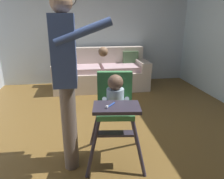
{
  "coord_description": "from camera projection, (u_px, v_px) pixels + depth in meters",
  "views": [
    {
      "loc": [
        -0.42,
        -2.26,
        1.43
      ],
      "look_at": [
        -0.11,
        -0.32,
        0.79
      ],
      "focal_mm": 33.76,
      "sensor_mm": 36.0,
      "label": 1
    }
  ],
  "objects": [
    {
      "name": "high_chair",
      "position": [
        115.0,
        102.0,
        2.09
      ],
      "size": [
        0.68,
        0.78,
        0.95
      ],
      "rotation": [
        0.0,
        0.0,
        -1.7
      ],
      "color": "#342E3C",
      "rests_on": "ground"
    },
    {
      "name": "couch",
      "position": [
        101.0,
        73.0,
        4.64
      ],
      "size": [
        2.01,
        0.86,
        0.86
      ],
      "rotation": [
        0.0,
        0.0,
        -1.57
      ],
      "color": "beige",
      "rests_on": "ground"
    },
    {
      "name": "toy_ball",
      "position": [
        130.0,
        108.0,
        3.35
      ],
      "size": [
        0.22,
        0.22,
        0.22
      ],
      "primitive_type": "sphere",
      "color": "#284CB7",
      "rests_on": "ground"
    },
    {
      "name": "toy_ball_second",
      "position": [
        70.0,
        105.0,
        3.53
      ],
      "size": [
        0.15,
        0.15,
        0.15
      ],
      "primitive_type": "sphere",
      "color": "orange",
      "rests_on": "ground"
    },
    {
      "name": "adult_standing",
      "position": [
        67.0,
        76.0,
        1.94
      ],
      "size": [
        0.51,
        0.5,
        1.67
      ],
      "rotation": [
        0.0,
        0.0,
        -0.01
      ],
      "color": "#6B5C55",
      "rests_on": "ground"
    },
    {
      "name": "ground",
      "position": [
        117.0,
        144.0,
        2.65
      ],
      "size": [
        5.91,
        7.06,
        0.1
      ],
      "primitive_type": "cube",
      "color": "brown"
    },
    {
      "name": "wall_far",
      "position": [
        96.0,
        25.0,
        4.81
      ],
      "size": [
        5.11,
        0.06,
        2.65
      ],
      "primitive_type": "cube",
      "color": "silver",
      "rests_on": "ground"
    }
  ]
}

